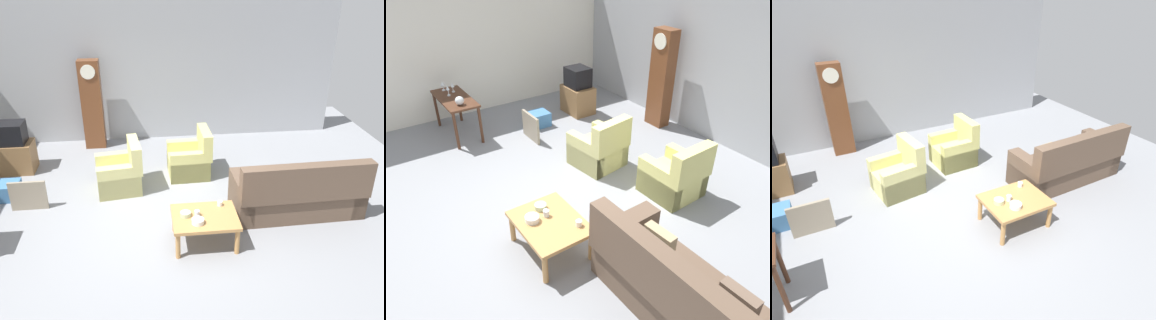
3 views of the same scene
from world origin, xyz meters
TOP-DOWN VIEW (x-y plane):
  - ground_plane at (0.00, 0.00)m, footprint 10.40×10.40m
  - garage_door_wall at (0.00, 3.60)m, footprint 8.40×0.16m
  - couch_floral at (2.21, -0.02)m, footprint 2.12×0.93m
  - armchair_olive_near at (-0.69, 1.14)m, footprint 0.88×0.86m
  - armchair_olive_far at (0.64, 1.57)m, footprint 0.81×0.79m
  - coffee_table_wood at (0.59, -0.60)m, footprint 0.96×0.76m
  - grandfather_clock at (-1.34, 3.16)m, footprint 0.44×0.30m
  - tv_stand_cabinet at (-2.78, 2.11)m, footprint 0.68×0.52m
  - tv_crt at (-2.78, 2.11)m, footprint 0.48×0.44m
  - framed_picture_leaning at (-2.21, 0.62)m, footprint 0.60×0.05m
  - storage_box_blue at (-2.67, 1.05)m, footprint 0.38×0.41m
  - cup_white_porcelain at (0.86, -0.35)m, footprint 0.08×0.08m
  - cup_blue_rimmed at (0.48, -0.59)m, footprint 0.08×0.08m
  - bowl_white_stacked at (0.47, -0.78)m, footprint 0.18×0.18m
  - bowl_shallow_green at (0.31, -0.57)m, footprint 0.16×0.16m

SIDE VIEW (x-z plane):
  - ground_plane at x=0.00m, z-range 0.00..0.00m
  - storage_box_blue at x=-2.67m, z-range 0.00..0.29m
  - framed_picture_leaning at x=-2.21m, z-range 0.00..0.52m
  - tv_stand_cabinet at x=-2.78m, z-range 0.00..0.60m
  - armchair_olive_near at x=-0.69m, z-range -0.15..0.77m
  - armchair_olive_far at x=0.64m, z-range -0.15..0.77m
  - couch_floral at x=2.21m, z-range -0.17..0.87m
  - coffee_table_wood at x=0.59m, z-range 0.16..0.62m
  - bowl_shallow_green at x=0.31m, z-range 0.46..0.52m
  - bowl_white_stacked at x=0.47m, z-range 0.46..0.53m
  - cup_white_porcelain at x=0.86m, z-range 0.46..0.53m
  - cup_blue_rimmed at x=0.48m, z-range 0.46..0.54m
  - tv_crt at x=-2.78m, z-range 0.60..1.02m
  - grandfather_clock at x=-1.34m, z-range 0.01..1.96m
  - garage_door_wall at x=0.00m, z-range 0.00..3.20m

